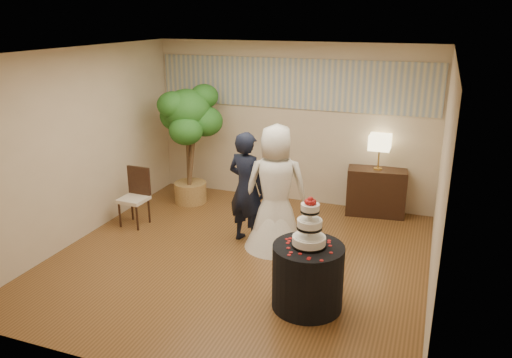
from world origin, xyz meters
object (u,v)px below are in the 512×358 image
at_px(bride, 276,188).
at_px(table_lamp, 379,152).
at_px(cake_table, 308,277).
at_px(groom, 246,188).
at_px(ficus_tree, 188,144).
at_px(side_chair, 133,198).
at_px(console, 376,192).
at_px(wedding_cake, 310,222).

relative_size(bride, table_lamp, 3.13).
bearing_deg(cake_table, groom, 132.79).
distance_m(ficus_tree, side_chair, 1.42).
relative_size(bride, side_chair, 1.96).
bearing_deg(ficus_tree, console, 9.95).
bearing_deg(bride, side_chair, -15.09).
relative_size(wedding_cake, console, 0.62).
bearing_deg(ficus_tree, side_chair, -106.54).
bearing_deg(bride, console, -140.27).
height_order(groom, wedding_cake, groom).
xyz_separation_m(cake_table, wedding_cake, (0.00, 0.00, 0.68)).
bearing_deg(side_chair, wedding_cake, -20.60).
height_order(cake_table, ficus_tree, ficus_tree).
relative_size(groom, ficus_tree, 0.78).
height_order(table_lamp, ficus_tree, ficus_tree).
bearing_deg(wedding_cake, console, 83.34).
distance_m(groom, wedding_cake, 1.92).
height_order(cake_table, wedding_cake, wedding_cake).
height_order(console, table_lamp, table_lamp).
bearing_deg(table_lamp, wedding_cake, -96.66).
bearing_deg(wedding_cake, table_lamp, 83.34).
height_order(bride, side_chair, bride).
bearing_deg(console, wedding_cake, -103.92).
relative_size(groom, table_lamp, 2.88).
height_order(table_lamp, side_chair, table_lamp).
xyz_separation_m(groom, console, (1.66, 1.72, -0.44)).
distance_m(cake_table, wedding_cake, 0.68).
xyz_separation_m(console, ficus_tree, (-3.19, -0.56, 0.67)).
xyz_separation_m(table_lamp, side_chair, (-3.56, -1.79, -0.62)).
relative_size(groom, cake_table, 2.05).
xyz_separation_m(bride, ficus_tree, (-1.99, 1.20, 0.16)).
xyz_separation_m(wedding_cake, ficus_tree, (-2.83, 2.56, 0.01)).
xyz_separation_m(console, side_chair, (-3.56, -1.79, 0.06)).
bearing_deg(bride, ficus_tree, -46.89).
distance_m(groom, bride, 0.46).
relative_size(console, ficus_tree, 0.45).
distance_m(table_lamp, ficus_tree, 3.24).
xyz_separation_m(groom, side_chair, (-1.90, -0.07, -0.37)).
xyz_separation_m(bride, table_lamp, (1.20, 1.76, 0.18)).
distance_m(bride, table_lamp, 2.13).
xyz_separation_m(groom, cake_table, (1.29, -1.40, -0.45)).
bearing_deg(ficus_tree, cake_table, -42.13).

